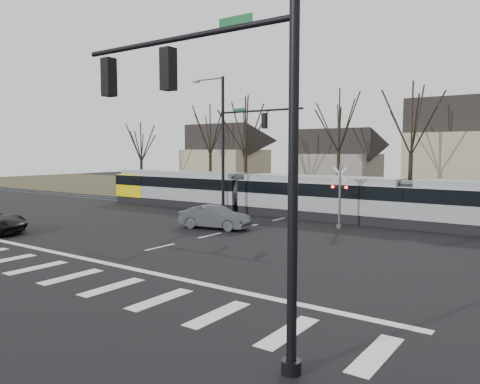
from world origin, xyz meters
The scene contains 15 objects.
ground centered at (0.00, 0.00, 0.00)m, with size 140.00×140.00×0.00m, color black.
grass_verge centered at (0.00, 32.00, 0.01)m, with size 140.00×28.00×0.01m, color #38331E.
crosswalk centered at (0.00, -4.00, 0.01)m, with size 27.00×2.60×0.01m.
stop_line centered at (0.00, -1.80, 0.01)m, with size 28.00×0.35×0.01m, color silver.
lane_dashes centered at (0.00, 16.00, 0.01)m, with size 0.18×30.00×0.01m.
rail_pair centered at (0.00, 15.80, 0.03)m, with size 90.00×1.52×0.06m.
tram centered at (1.93, 16.00, 1.66)m, with size 40.27×2.99×3.05m.
sedan centered at (-1.24, 8.04, 0.73)m, with size 4.66×2.33×1.47m, color #414347.
signal_pole_near_right centered at (10.11, -6.00, 5.17)m, with size 6.72×0.44×8.00m.
signal_pole_far centered at (-2.41, 12.50, 5.70)m, with size 9.28×0.44×10.20m.
rail_crossing_signal centered at (5.00, 12.79, 1.89)m, with size 1.08×0.36×4.00m.
tree_row centered at (2.00, 26.00, 5.00)m, with size 59.20×7.20×10.00m.
house_a centered at (-20.00, 34.00, 4.46)m, with size 9.72×8.64×8.60m.
house_b centered at (-5.00, 36.00, 3.97)m, with size 8.64×7.56×7.65m.
house_c centered at (9.00, 33.00, 5.23)m, with size 10.80×8.64×10.10m.
Camera 1 is at (16.78, -14.68, 4.86)m, focal length 35.00 mm.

